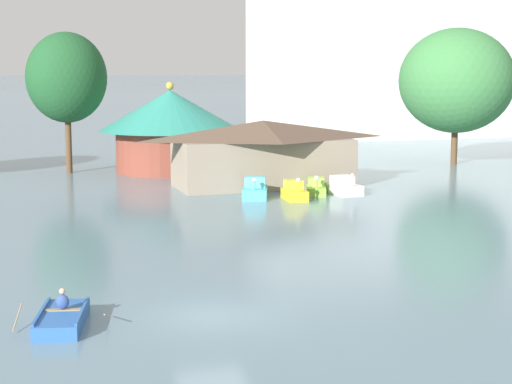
# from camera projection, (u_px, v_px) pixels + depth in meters

# --- Properties ---
(ground_plane) EXTENTS (2000.00, 2000.00, 0.00)m
(ground_plane) POSITION_uv_depth(u_px,v_px,m) (212.00, 317.00, 29.62)
(ground_plane) COLOR slate
(rowboat_with_rower) EXTENTS (3.35, 3.66, 1.28)m
(rowboat_with_rower) POSITION_uv_depth(u_px,v_px,m) (62.00, 319.00, 28.50)
(rowboat_with_rower) COLOR #2D60AD
(rowboat_with_rower) RESTS_ON ground
(pedal_boat_cyan) EXTENTS (2.49, 3.22, 1.56)m
(pedal_boat_cyan) POSITION_uv_depth(u_px,v_px,m) (255.00, 190.00, 56.55)
(pedal_boat_cyan) COLOR #4CB7CC
(pedal_boat_cyan) RESTS_ON ground
(pedal_boat_yellow) EXTENTS (1.59, 2.61, 1.61)m
(pedal_boat_yellow) POSITION_uv_depth(u_px,v_px,m) (294.00, 192.00, 55.91)
(pedal_boat_yellow) COLOR yellow
(pedal_boat_yellow) RESTS_ON ground
(pedal_boat_lime) EXTENTS (2.18, 3.05, 1.45)m
(pedal_boat_lime) POSITION_uv_depth(u_px,v_px,m) (316.00, 187.00, 58.45)
(pedal_boat_lime) COLOR #8CCC3F
(pedal_boat_lime) RESTS_ON ground
(pedal_boat_white) EXTENTS (1.81, 2.87, 1.61)m
(pedal_boat_white) POSITION_uv_depth(u_px,v_px,m) (344.00, 187.00, 58.28)
(pedal_boat_white) COLOR white
(pedal_boat_white) RESTS_ON ground
(boathouse) EXTENTS (13.86, 6.58, 4.94)m
(boathouse) POSITION_uv_depth(u_px,v_px,m) (263.00, 152.00, 61.83)
(boathouse) COLOR gray
(boathouse) RESTS_ON ground
(green_roof_pavilion) EXTENTS (12.08, 12.08, 7.62)m
(green_roof_pavilion) POSITION_uv_depth(u_px,v_px,m) (170.00, 126.00, 70.76)
(green_roof_pavilion) COLOR brown
(green_roof_pavilion) RESTS_ON ground
(shoreline_tree_mid) EXTENTS (6.68, 6.68, 11.74)m
(shoreline_tree_mid) POSITION_uv_depth(u_px,v_px,m) (67.00, 78.00, 69.08)
(shoreline_tree_mid) COLOR brown
(shoreline_tree_mid) RESTS_ON ground
(shoreline_tree_right) EXTENTS (10.42, 10.42, 12.37)m
(shoreline_tree_right) POSITION_uv_depth(u_px,v_px,m) (457.00, 81.00, 75.48)
(shoreline_tree_right) COLOR brown
(shoreline_tree_right) RESTS_ON ground
(background_building_block) EXTENTS (31.83, 18.50, 19.53)m
(background_building_block) POSITION_uv_depth(u_px,v_px,m) (380.00, 60.00, 108.95)
(background_building_block) COLOR silver
(background_building_block) RESTS_ON ground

